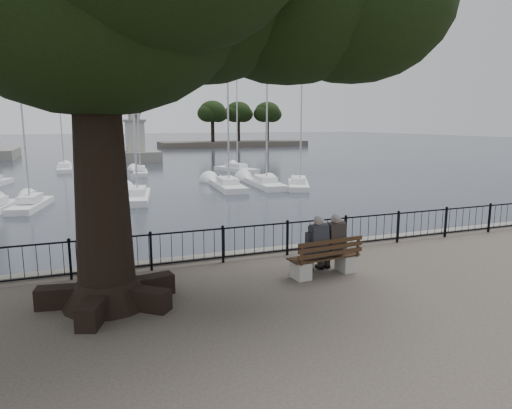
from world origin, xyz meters
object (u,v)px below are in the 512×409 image
person_left (315,247)px  lion_monument (135,145)px  bench (325,262)px  person_right (332,245)px

person_left → lion_monument: bearing=88.7°
bench → person_right: person_right is taller
bench → person_left: 0.48m
bench → person_left: (-0.26, 0.09, 0.39)m
bench → person_left: bearing=161.3°
lion_monument → person_left: bearing=-91.3°
bench → person_left: size_ratio=1.22×
bench → lion_monument: size_ratio=0.23×
person_left → lion_monument: (1.12, 49.36, 0.39)m
bench → lion_monument: bearing=89.0°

